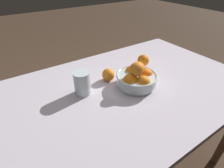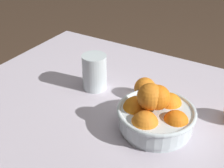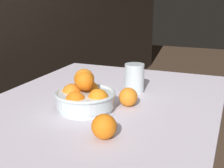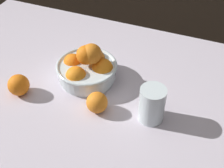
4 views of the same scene
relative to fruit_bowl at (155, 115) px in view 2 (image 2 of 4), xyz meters
The scene contains 4 objects.
dining_table 0.13m from the fruit_bowl, 59.24° to the right, with size 1.32×0.87×0.75m.
fruit_bowl is the anchor object (origin of this frame).
juice_glass 0.28m from the fruit_bowl, 20.30° to the right, with size 0.08×0.08×0.12m.
orange_loose_front 0.16m from the fruit_bowl, 54.28° to the right, with size 0.07×0.07×0.07m, color orange.
Camera 2 is at (-0.27, 0.67, 1.31)m, focal length 50.00 mm.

